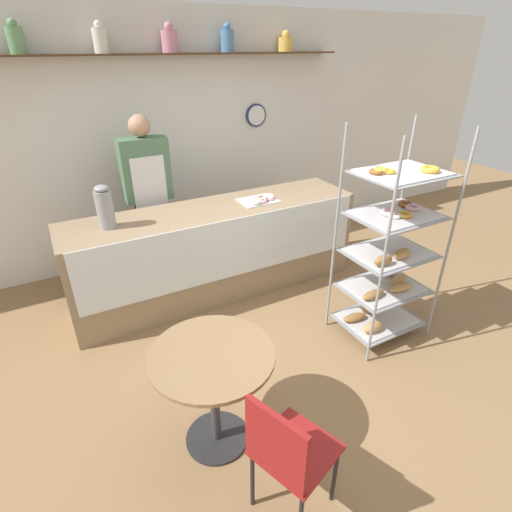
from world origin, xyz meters
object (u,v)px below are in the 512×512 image
(cafe_table, at_px, (213,376))
(cafe_chair, at_px, (286,451))
(donut_tray_counter, at_px, (261,200))
(coffee_carafe, at_px, (105,207))
(person_worker, at_px, (149,195))
(pastry_rack, at_px, (388,256))

(cafe_table, xyz_separation_m, cafe_chair, (0.13, -0.62, -0.03))
(donut_tray_counter, bearing_deg, cafe_chair, -116.06)
(coffee_carafe, height_order, donut_tray_counter, coffee_carafe)
(coffee_carafe, distance_m, donut_tray_counter, 1.47)
(cafe_chair, bearing_deg, coffee_carafe, -10.84)
(person_worker, bearing_deg, donut_tray_counter, -34.18)
(person_worker, distance_m, cafe_table, 2.32)
(cafe_table, distance_m, coffee_carafe, 1.80)
(pastry_rack, height_order, coffee_carafe, pastry_rack)
(person_worker, distance_m, cafe_chair, 2.92)
(cafe_chair, distance_m, donut_tray_counter, 2.52)
(coffee_carafe, xyz_separation_m, donut_tray_counter, (1.46, -0.08, -0.16))
(pastry_rack, relative_size, person_worker, 1.04)
(pastry_rack, distance_m, coffee_carafe, 2.41)
(person_worker, bearing_deg, pastry_rack, -52.67)
(cafe_chair, xyz_separation_m, donut_tray_counter, (1.09, 2.24, 0.42))
(pastry_rack, relative_size, cafe_chair, 2.11)
(person_worker, xyz_separation_m, donut_tray_counter, (0.96, -0.65, -0.00))
(person_worker, height_order, coffee_carafe, person_worker)
(coffee_carafe, relative_size, donut_tray_counter, 1.02)
(person_worker, bearing_deg, cafe_table, -96.80)
(cafe_table, relative_size, cafe_chair, 0.87)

